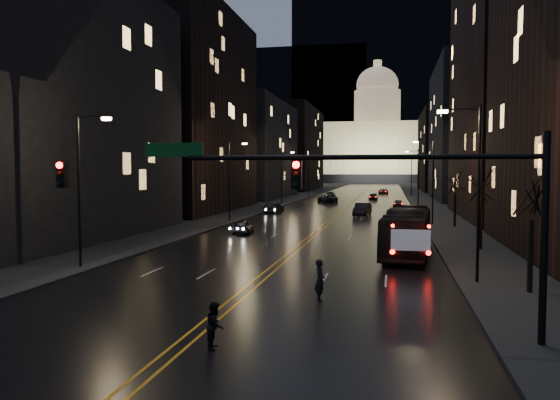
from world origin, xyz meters
The scene contains 37 objects.
ground centered at (0.00, 0.00, 0.00)m, with size 900.00×900.00×0.00m, color black.
road centered at (0.00, 130.00, 0.01)m, with size 20.00×320.00×0.02m, color black.
sidewalk_left centered at (-14.00, 130.00, 0.08)m, with size 8.00×320.00×0.16m, color black.
sidewalk_right centered at (14.00, 130.00, 0.08)m, with size 8.00×320.00×0.16m, color black.
center_line centered at (0.00, 130.00, 0.03)m, with size 0.62×320.00×0.01m, color orange.
building_left_near centered at (-21.00, 22.00, 11.00)m, with size 12.00×28.00×22.00m, color black.
building_left_mid centered at (-21.00, 54.00, 14.00)m, with size 12.00×30.00×28.00m, color black.
building_left_far centered at (-21.00, 92.00, 10.00)m, with size 12.00×34.00×20.00m, color black.
building_left_dist centered at (-21.00, 140.00, 12.00)m, with size 12.00×40.00×24.00m, color black.
building_right_tall centered at (21.00, 50.00, 19.00)m, with size 12.00×30.00×38.00m, color black.
building_right_mid centered at (21.00, 92.00, 13.00)m, with size 12.00×34.00×26.00m, color black.
building_right_dist centered at (21.00, 140.00, 11.00)m, with size 12.00×40.00×22.00m, color black.
mountain_ridge centered at (40.00, 380.00, 65.00)m, with size 520.00×60.00×130.00m, color black.
capitol centered at (0.00, 250.00, 17.15)m, with size 90.00×50.00×58.50m.
traffic_signal centered at (5.91, 0.00, 5.10)m, with size 17.29×0.45×7.00m.
streetlamp_right_near centered at (10.81, 10.00, 5.08)m, with size 2.13×0.25×9.00m.
streetlamp_left_near centered at (-10.81, 10.00, 5.08)m, with size 2.13×0.25×9.00m.
streetlamp_right_mid centered at (10.81, 40.00, 5.08)m, with size 2.13×0.25×9.00m.
streetlamp_left_mid centered at (-10.81, 40.00, 5.08)m, with size 2.13×0.25×9.00m.
streetlamp_right_far centered at (10.81, 70.00, 5.08)m, with size 2.13×0.25×9.00m.
streetlamp_left_far centered at (-10.81, 70.00, 5.08)m, with size 2.13×0.25×9.00m.
streetlamp_right_dist centered at (10.81, 100.00, 5.08)m, with size 2.13×0.25×9.00m.
streetlamp_left_dist centered at (-10.81, 100.00, 5.08)m, with size 2.13×0.25×9.00m.
tree_right_near centered at (13.00, 8.00, 4.53)m, with size 2.40×2.40×6.65m.
tree_right_mid centered at (13.00, 22.00, 4.53)m, with size 2.40×2.40×6.65m.
tree_right_far centered at (13.00, 38.00, 4.53)m, with size 2.40×2.40×6.65m.
bus centered at (7.83, 19.02, 1.61)m, with size 2.71×11.57×3.22m, color black.
oncoming_car_a centered at (-6.37, 28.87, 0.66)m, with size 1.57×3.90×1.33m, color black.
oncoming_car_b centered at (-8.50, 52.00, 0.72)m, with size 1.53×4.38×1.44m, color black.
oncoming_car_c centered at (-4.05, 76.92, 0.79)m, with size 2.63×5.71×1.59m, color black.
oncoming_car_d centered at (-5.28, 91.61, 0.73)m, with size 2.04×5.01×1.45m, color black.
receding_car_a centered at (3.26, 50.28, 0.83)m, with size 1.76×5.06×1.67m, color black.
receding_car_b centered at (7.87, 67.62, 0.63)m, with size 1.50×3.73×1.27m, color black.
receding_car_c centered at (3.44, 87.91, 0.63)m, with size 1.78×4.37×1.27m, color black.
receding_car_d centered at (5.03, 114.29, 0.69)m, with size 2.29×4.97×1.38m, color black.
pedestrian_a centered at (3.69, 5.00, 0.93)m, with size 0.68×0.44×1.86m, color black.
pedestrian_b centered at (1.17, -2.00, 0.76)m, with size 0.74×0.41×1.52m, color black.
Camera 1 is at (6.68, -18.59, 5.76)m, focal length 35.00 mm.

